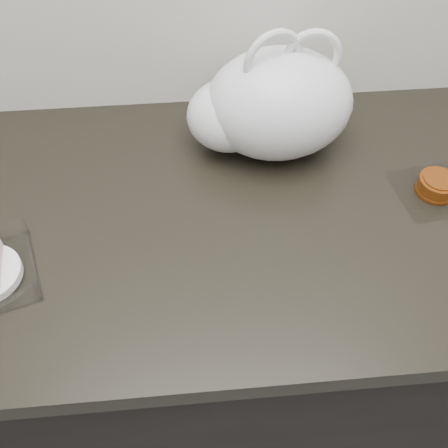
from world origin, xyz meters
The scene contains 3 objects.
counter centered at (0.00, 1.69, 0.45)m, with size 2.04×0.64×0.90m.
mooncake_wrap centered at (0.35, 1.70, 0.91)m, with size 0.15×0.15×0.03m.
plastic_bag centered at (0.07, 1.84, 1.00)m, with size 0.32×0.25×0.24m.
Camera 1 is at (-0.08, 1.12, 1.55)m, focal length 40.00 mm.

